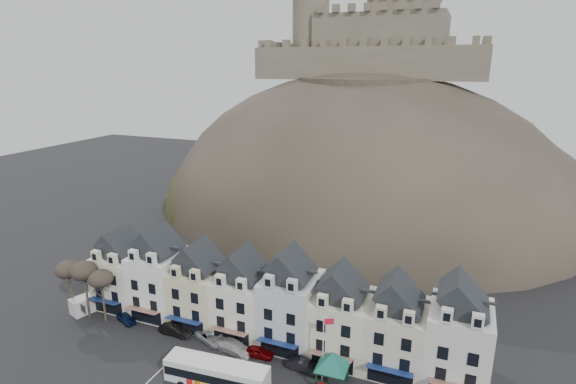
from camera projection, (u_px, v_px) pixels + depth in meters
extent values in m
cube|color=white|center=(126.00, 278.00, 68.33)|extent=(6.80, 8.00, 8.00)
cube|color=black|center=(122.00, 246.00, 66.90)|extent=(6.80, 5.76, 2.80)
cube|color=white|center=(96.00, 256.00, 64.31)|extent=(1.20, 0.80, 1.60)
cube|color=white|center=(113.00, 259.00, 63.23)|extent=(1.20, 0.80, 1.60)
cube|color=black|center=(108.00, 307.00, 65.48)|extent=(5.10, 0.06, 2.20)
cube|color=navy|center=(104.00, 301.00, 64.52)|extent=(5.10, 1.29, 0.43)
cube|color=white|center=(162.00, 282.00, 65.72)|extent=(6.80, 8.00, 9.20)
cube|color=black|center=(159.00, 246.00, 64.12)|extent=(6.80, 5.76, 2.80)
cube|color=white|center=(134.00, 255.00, 61.53)|extent=(1.20, 0.80, 1.60)
cube|color=white|center=(151.00, 259.00, 60.46)|extent=(1.20, 0.80, 1.60)
cube|color=black|center=(146.00, 316.00, 63.03)|extent=(5.10, 0.06, 2.20)
cube|color=maroon|center=(142.00, 310.00, 62.08)|extent=(5.10, 1.29, 0.43)
cube|color=beige|center=(202.00, 294.00, 63.44)|extent=(6.80, 8.00, 8.00)
cube|color=black|center=(200.00, 261.00, 62.01)|extent=(6.80, 5.76, 2.80)
cube|color=beige|center=(176.00, 272.00, 59.42)|extent=(1.20, 0.80, 1.60)
cube|color=beige|center=(195.00, 275.00, 58.34)|extent=(1.20, 0.80, 1.60)
cube|color=black|center=(187.00, 326.00, 60.59)|extent=(5.10, 0.06, 2.20)
cube|color=navy|center=(183.00, 320.00, 59.63)|extent=(5.10, 1.29, 0.43)
cube|color=white|center=(245.00, 304.00, 60.99)|extent=(6.80, 8.00, 8.00)
cube|color=black|center=(244.00, 269.00, 59.56)|extent=(6.80, 5.76, 2.80)
cube|color=white|center=(220.00, 281.00, 56.97)|extent=(1.20, 0.80, 1.60)
cube|color=white|center=(241.00, 285.00, 55.90)|extent=(1.20, 0.80, 1.60)
cube|color=black|center=(231.00, 337.00, 58.14)|extent=(5.10, 0.06, 2.20)
cube|color=maroon|center=(228.00, 331.00, 57.19)|extent=(5.10, 1.29, 0.43)
cube|color=silver|center=(291.00, 310.00, 58.38)|extent=(6.80, 8.00, 9.20)
cube|color=black|center=(292.00, 269.00, 56.79)|extent=(6.80, 5.76, 2.80)
cube|color=silver|center=(269.00, 281.00, 54.20)|extent=(1.20, 0.80, 1.60)
cube|color=silver|center=(292.00, 286.00, 53.12)|extent=(1.20, 0.80, 1.60)
cube|color=black|center=(279.00, 349.00, 55.70)|extent=(5.10, 0.06, 2.20)
cube|color=navy|center=(277.00, 343.00, 54.74)|extent=(5.10, 1.29, 0.43)
cube|color=silver|center=(342.00, 325.00, 56.10)|extent=(6.80, 8.00, 8.00)
cube|color=black|center=(343.00, 287.00, 54.67)|extent=(6.80, 5.76, 2.80)
cube|color=silver|center=(323.00, 301.00, 52.08)|extent=(1.20, 0.80, 1.60)
cube|color=silver|center=(348.00, 306.00, 51.01)|extent=(1.20, 0.80, 1.60)
cube|color=black|center=(332.00, 362.00, 53.25)|extent=(5.10, 0.06, 2.20)
cube|color=maroon|center=(331.00, 356.00, 52.30)|extent=(5.10, 1.29, 0.43)
cube|color=beige|center=(397.00, 336.00, 53.66)|extent=(6.80, 8.00, 8.00)
cube|color=black|center=(400.00, 298.00, 52.23)|extent=(6.80, 5.76, 2.80)
cube|color=beige|center=(381.00, 313.00, 49.64)|extent=(1.20, 0.80, 1.60)
cube|color=beige|center=(409.00, 318.00, 48.56)|extent=(1.20, 0.80, 1.60)
cube|color=black|center=(390.00, 377.00, 50.81)|extent=(5.10, 0.06, 2.20)
cube|color=navy|center=(390.00, 370.00, 49.85)|extent=(5.10, 1.29, 0.43)
cube|color=silver|center=(458.00, 345.00, 51.05)|extent=(6.80, 8.00, 9.20)
cube|color=black|center=(463.00, 299.00, 49.46)|extent=(6.80, 5.76, 2.80)
cube|color=silver|center=(447.00, 315.00, 46.87)|extent=(1.20, 0.80, 1.60)
cube|color=silver|center=(478.00, 321.00, 45.79)|extent=(1.20, 0.80, 1.60)
ellipsoid|color=#322F27|center=(360.00, 215.00, 109.02)|extent=(96.00, 76.00, 68.00)
ellipsoid|color=#30371B|center=(267.00, 212.00, 111.58)|extent=(52.00, 44.00, 42.00)
ellipsoid|color=#322F27|center=(466.00, 223.00, 103.96)|extent=(56.00, 48.00, 46.00)
ellipsoid|color=#30371B|center=(327.00, 232.00, 97.98)|extent=(40.00, 28.00, 28.00)
ellipsoid|color=#322F27|center=(393.00, 238.00, 94.73)|extent=(36.00, 28.00, 24.00)
cylinder|color=#322F27|center=(366.00, 84.00, 100.50)|extent=(30.00, 30.00, 3.00)
cube|color=#61594A|center=(363.00, 63.00, 95.69)|extent=(48.00, 2.20, 7.00)
cube|color=#61594A|center=(381.00, 63.00, 113.53)|extent=(48.00, 2.20, 7.00)
cube|color=#61594A|center=(278.00, 63.00, 113.24)|extent=(2.20, 22.00, 7.00)
cube|color=#61594A|center=(484.00, 63.00, 95.98)|extent=(2.20, 22.00, 7.00)
cube|color=#61594A|center=(382.00, 38.00, 102.38)|extent=(28.00, 18.00, 10.00)
cube|color=#61594A|center=(402.00, 32.00, 102.31)|extent=(14.00, 12.00, 13.00)
cylinder|color=#61594A|center=(310.00, 39.00, 104.56)|extent=(8.40, 8.40, 18.00)
cylinder|color=#342D21|center=(72.00, 295.00, 65.60)|extent=(0.32, 0.32, 5.74)
ellipsoid|color=#383028|center=(68.00, 269.00, 64.48)|extent=(3.61, 3.61, 2.54)
cylinder|color=#342D21|center=(87.00, 298.00, 64.49)|extent=(0.32, 0.32, 6.02)
ellipsoid|color=#383028|center=(84.00, 271.00, 63.30)|extent=(3.78, 3.78, 2.67)
cylinder|color=#342D21|center=(104.00, 304.00, 63.48)|extent=(0.32, 0.32, 5.46)
ellipsoid|color=#383028|center=(101.00, 279.00, 62.41)|extent=(3.43, 3.43, 2.42)
cube|color=white|center=(217.00, 373.00, 50.31)|extent=(12.16, 3.63, 2.75)
cube|color=black|center=(217.00, 372.00, 50.27)|extent=(11.92, 3.69, 1.04)
cube|color=white|center=(216.00, 364.00, 49.97)|extent=(11.91, 3.50, 0.27)
cube|color=orange|center=(266.00, 376.00, 48.30)|extent=(0.16, 1.31, 0.31)
cylinder|color=black|center=(251.00, 384.00, 50.81)|extent=(1.07, 0.43, 1.05)
cylinder|color=black|center=(193.00, 371.00, 52.97)|extent=(1.07, 0.43, 1.05)
cube|color=black|center=(323.00, 366.00, 52.58)|extent=(0.17, 0.17, 2.58)
cube|color=black|center=(347.00, 372.00, 51.63)|extent=(0.17, 0.17, 2.58)
cube|color=black|center=(316.00, 382.00, 49.95)|extent=(0.17, 0.17, 2.58)
cube|color=black|center=(332.00, 367.00, 50.44)|extent=(3.68, 3.68, 0.13)
cone|color=#155F4E|center=(333.00, 360.00, 50.17)|extent=(7.11, 7.11, 1.93)
cylinder|color=silver|center=(323.00, 349.00, 50.91)|extent=(0.13, 0.13, 8.40)
cube|color=red|center=(329.00, 322.00, 49.95)|extent=(1.06, 0.52, 0.74)
cube|color=silver|center=(90.00, 302.00, 66.81)|extent=(3.85, 5.68, 2.38)
cube|color=black|center=(89.00, 300.00, 66.69)|extent=(2.07, 0.79, 1.02)
imported|color=#0B1637|center=(126.00, 318.00, 63.71)|extent=(3.97, 2.73, 1.25)
imported|color=black|center=(176.00, 330.00, 60.71)|extent=(4.68, 1.73, 1.53)
imported|color=#A3A5AB|center=(210.00, 337.00, 59.29)|extent=(5.12, 3.70, 1.31)
imported|color=silver|center=(234.00, 347.00, 57.07)|extent=(5.48, 3.15, 1.50)
imported|color=#650506|center=(258.00, 352.00, 56.18)|extent=(4.14, 2.02, 1.36)
imported|color=black|center=(304.00, 365.00, 53.65)|extent=(4.35, 1.75, 1.40)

